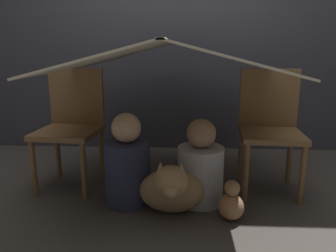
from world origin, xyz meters
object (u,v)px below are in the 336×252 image
object	(u,v)px
chair_left	(72,123)
chair_right	(270,125)
person_second	(201,168)
dog	(172,188)
person_front	(127,166)

from	to	relation	value
chair_left	chair_right	distance (m)	1.38
person_second	chair_left	bearing A→B (deg)	164.18
chair_right	dog	bearing A→B (deg)	-141.78
chair_left	dog	xyz separation A→B (m)	(0.73, -0.44, -0.29)
chair_left	person_front	world-z (taller)	chair_left
chair_right	person_second	size ratio (longest dim) A/B	1.51
chair_right	dog	world-z (taller)	chair_right
person_front	chair_right	bearing A→B (deg)	16.99
chair_left	person_second	xyz separation A→B (m)	(0.90, -0.26, -0.23)
person_front	dog	size ratio (longest dim) A/B	1.51
chair_left	chair_right	world-z (taller)	same
person_front	person_second	distance (m)	0.46
person_front	person_second	xyz separation A→B (m)	(0.46, 0.03, -0.02)
chair_right	person_front	size ratio (longest dim) A/B	1.42
chair_left	dog	world-z (taller)	chair_left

